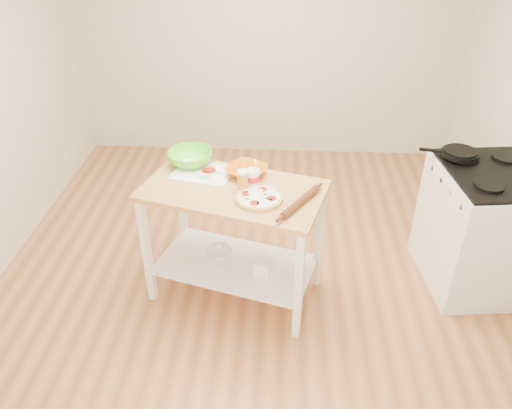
{
  "coord_description": "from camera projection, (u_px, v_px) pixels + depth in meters",
  "views": [
    {
      "loc": [
        0.17,
        -2.95,
        2.59
      ],
      "look_at": [
        0.02,
        -0.18,
        0.81
      ],
      "focal_mm": 35.0,
      "sensor_mm": 36.0,
      "label": 1
    }
  ],
  "objects": [
    {
      "name": "prep_island",
      "position": [
        234.0,
        220.0,
        3.43
      ],
      "size": [
        1.32,
        0.95,
        0.9
      ],
      "rotation": [
        0.0,
        0.0,
        -0.28
      ],
      "color": "tan",
      "rests_on": "ground"
    },
    {
      "name": "green_bowl",
      "position": [
        190.0,
        158.0,
        3.55
      ],
      "size": [
        0.4,
        0.4,
        0.1
      ],
      "primitive_type": "imported",
      "rotation": [
        0.0,
        0.0,
        -0.31
      ],
      "color": "#56DF23",
      "rests_on": "prep_island"
    },
    {
      "name": "shelf_glass_bowl",
      "position": [
        219.0,
        253.0,
        3.69
      ],
      "size": [
        0.26,
        0.26,
        0.06
      ],
      "primitive_type": "imported",
      "rotation": [
        0.0,
        0.0,
        -0.48
      ],
      "color": "silver",
      "rests_on": "prep_island"
    },
    {
      "name": "rolling_pin",
      "position": [
        300.0,
        202.0,
        3.11
      ],
      "size": [
        0.25,
        0.36,
        0.05
      ],
      "primitive_type": "cylinder",
      "rotation": [
        1.57,
        0.0,
        -0.57
      ],
      "color": "#592D14",
      "rests_on": "prep_island"
    },
    {
      "name": "gas_stove",
      "position": [
        481.0,
        228.0,
        3.65
      ],
      "size": [
        0.77,
        0.87,
        1.11
      ],
      "rotation": [
        0.0,
        0.0,
        0.11
      ],
      "color": "white",
      "rests_on": "ground"
    },
    {
      "name": "room_shell",
      "position": [
        255.0,
        117.0,
        3.15
      ],
      "size": [
        4.04,
        4.54,
        2.74
      ],
      "color": "#AA6B3F",
      "rests_on": "ground"
    },
    {
      "name": "knife",
      "position": [
        192.0,
        164.0,
        3.54
      ],
      "size": [
        0.27,
        0.09,
        0.01
      ],
      "rotation": [
        0.0,
        0.0,
        0.2
      ],
      "color": "silver",
      "rests_on": "cutting_board"
    },
    {
      "name": "yogurt_tub",
      "position": [
        253.0,
        178.0,
        3.3
      ],
      "size": [
        0.09,
        0.09,
        0.2
      ],
      "color": "white",
      "rests_on": "prep_island"
    },
    {
      "name": "beer_pint",
      "position": [
        243.0,
        181.0,
        3.23
      ],
      "size": [
        0.07,
        0.07,
        0.15
      ],
      "color": "orange",
      "rests_on": "prep_island"
    },
    {
      "name": "shelf_bin",
      "position": [
        263.0,
        267.0,
        3.52
      ],
      "size": [
        0.14,
        0.14,
        0.11
      ],
      "primitive_type": "cube",
      "rotation": [
        0.0,
        0.0,
        -0.28
      ],
      "color": "white",
      "rests_on": "prep_island"
    },
    {
      "name": "orange_bowl",
      "position": [
        246.0,
        171.0,
        3.42
      ],
      "size": [
        0.36,
        0.36,
        0.07
      ],
      "primitive_type": "imported",
      "rotation": [
        0.0,
        0.0,
        -0.5
      ],
      "color": "orange",
      "rests_on": "prep_island"
    },
    {
      "name": "spatula",
      "position": [
        210.0,
        175.0,
        3.41
      ],
      "size": [
        0.14,
        0.1,
        0.01
      ],
      "rotation": [
        0.0,
        0.0,
        0.4
      ],
      "color": "#57D8CE",
      "rests_on": "cutting_board"
    },
    {
      "name": "pizza",
      "position": [
        259.0,
        197.0,
        3.17
      ],
      "size": [
        0.31,
        0.31,
        0.05
      ],
      "rotation": [
        0.0,
        0.0,
        -0.52
      ],
      "color": "#D8AF5C",
      "rests_on": "prep_island"
    },
    {
      "name": "skillet",
      "position": [
        459.0,
        153.0,
        3.55
      ],
      "size": [
        0.41,
        0.26,
        0.03
      ],
      "rotation": [
        0.0,
        0.0,
        -0.2
      ],
      "color": "black",
      "rests_on": "gas_stove"
    },
    {
      "name": "cutting_board",
      "position": [
        203.0,
        172.0,
        3.46
      ],
      "size": [
        0.46,
        0.38,
        0.04
      ],
      "rotation": [
        0.0,
        0.0,
        -0.22
      ],
      "color": "white",
      "rests_on": "prep_island"
    }
  ]
}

